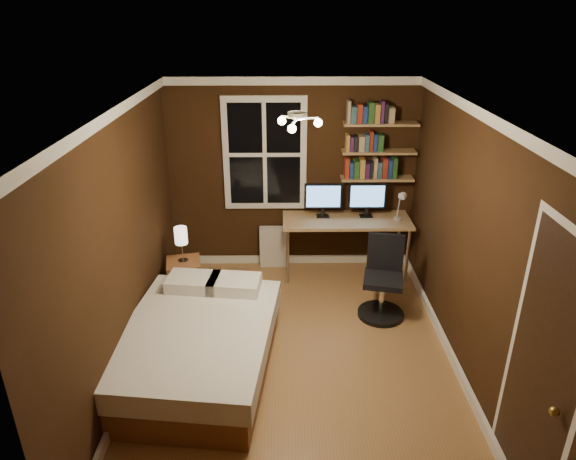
{
  "coord_description": "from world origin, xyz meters",
  "views": [
    {
      "loc": [
        -0.12,
        -4.27,
        3.3
      ],
      "look_at": [
        -0.07,
        0.45,
        1.21
      ],
      "focal_mm": 32.0,
      "sensor_mm": 36.0,
      "label": 1
    }
  ],
  "objects_px": {
    "monitor_right": "(367,200)",
    "office_chair": "(383,287)",
    "nightstand": "(185,279)",
    "bedside_lamp": "(182,245)",
    "radiator": "(274,247)",
    "desk_lamp": "(400,205)",
    "monitor_left": "(323,200)",
    "desk": "(346,223)",
    "bed": "(198,347)"
  },
  "relations": [
    {
      "from": "desk",
      "to": "monitor_left",
      "type": "height_order",
      "value": "monitor_left"
    },
    {
      "from": "nightstand",
      "to": "monitor_left",
      "type": "distance_m",
      "value": 1.98
    },
    {
      "from": "monitor_left",
      "to": "monitor_right",
      "type": "height_order",
      "value": "same"
    },
    {
      "from": "desk_lamp",
      "to": "desk",
      "type": "bearing_deg",
      "value": 172.1
    },
    {
      "from": "radiator",
      "to": "office_chair",
      "type": "bearing_deg",
      "value": -44.0
    },
    {
      "from": "desk_lamp",
      "to": "monitor_right",
      "type": "bearing_deg",
      "value": 156.24
    },
    {
      "from": "radiator",
      "to": "monitor_right",
      "type": "bearing_deg",
      "value": -6.6
    },
    {
      "from": "desk",
      "to": "monitor_right",
      "type": "relative_size",
      "value": 3.4
    },
    {
      "from": "bedside_lamp",
      "to": "office_chair",
      "type": "distance_m",
      "value": 2.38
    },
    {
      "from": "bedside_lamp",
      "to": "monitor_left",
      "type": "relative_size",
      "value": 0.9
    },
    {
      "from": "monitor_right",
      "to": "desk_lamp",
      "type": "xyz_separation_m",
      "value": [
        0.39,
        -0.17,
        -0.0
      ]
    },
    {
      "from": "monitor_left",
      "to": "nightstand",
      "type": "bearing_deg",
      "value": -157.98
    },
    {
      "from": "desk_lamp",
      "to": "office_chair",
      "type": "xyz_separation_m",
      "value": [
        -0.33,
        -0.9,
        -0.64
      ]
    },
    {
      "from": "bed",
      "to": "monitor_right",
      "type": "xyz_separation_m",
      "value": [
        1.89,
        2.07,
        0.72
      ]
    },
    {
      "from": "nightstand",
      "to": "desk",
      "type": "height_order",
      "value": "desk"
    },
    {
      "from": "desk_lamp",
      "to": "monitor_left",
      "type": "bearing_deg",
      "value": 169.76
    },
    {
      "from": "radiator",
      "to": "monitor_right",
      "type": "relative_size",
      "value": 1.17
    },
    {
      "from": "radiator",
      "to": "bed",
      "type": "bearing_deg",
      "value": -107.33
    },
    {
      "from": "bed",
      "to": "desk",
      "type": "relative_size",
      "value": 1.26
    },
    {
      "from": "nightstand",
      "to": "bedside_lamp",
      "type": "height_order",
      "value": "bedside_lamp"
    },
    {
      "from": "monitor_right",
      "to": "bed",
      "type": "bearing_deg",
      "value": -132.45
    },
    {
      "from": "bed",
      "to": "desk_lamp",
      "type": "distance_m",
      "value": 3.05
    },
    {
      "from": "nightstand",
      "to": "office_chair",
      "type": "distance_m",
      "value": 2.35
    },
    {
      "from": "bedside_lamp",
      "to": "desk_lamp",
      "type": "height_order",
      "value": "desk_lamp"
    },
    {
      "from": "radiator",
      "to": "desk_lamp",
      "type": "bearing_deg",
      "value": -11.05
    },
    {
      "from": "desk_lamp",
      "to": "office_chair",
      "type": "bearing_deg",
      "value": -110.27
    },
    {
      "from": "bedside_lamp",
      "to": "desk_lamp",
      "type": "bearing_deg",
      "value": 11.01
    },
    {
      "from": "desk",
      "to": "monitor_left",
      "type": "bearing_deg",
      "value": 164.83
    },
    {
      "from": "bedside_lamp",
      "to": "desk_lamp",
      "type": "relative_size",
      "value": 0.99
    },
    {
      "from": "bedside_lamp",
      "to": "desk",
      "type": "xyz_separation_m",
      "value": [
        2.0,
        0.61,
        0.0
      ]
    },
    {
      "from": "radiator",
      "to": "desk_lamp",
      "type": "distance_m",
      "value": 1.77
    },
    {
      "from": "radiator",
      "to": "office_chair",
      "type": "height_order",
      "value": "office_chair"
    },
    {
      "from": "desk",
      "to": "office_chair",
      "type": "xyz_separation_m",
      "value": [
        0.32,
        -0.99,
        -0.36
      ]
    },
    {
      "from": "radiator",
      "to": "desk",
      "type": "height_order",
      "value": "desk"
    },
    {
      "from": "desk",
      "to": "monitor_right",
      "type": "height_order",
      "value": "monitor_right"
    },
    {
      "from": "bedside_lamp",
      "to": "office_chair",
      "type": "bearing_deg",
      "value": -9.49
    },
    {
      "from": "bed",
      "to": "desk_lamp",
      "type": "xyz_separation_m",
      "value": [
        2.28,
        1.89,
        0.72
      ]
    },
    {
      "from": "monitor_left",
      "to": "desk_lamp",
      "type": "relative_size",
      "value": 1.09
    },
    {
      "from": "desk",
      "to": "nightstand",
      "type": "bearing_deg",
      "value": -163.15
    },
    {
      "from": "bed",
      "to": "monitor_right",
      "type": "height_order",
      "value": "monitor_right"
    },
    {
      "from": "monitor_left",
      "to": "office_chair",
      "type": "bearing_deg",
      "value": -60.17
    },
    {
      "from": "desk",
      "to": "monitor_right",
      "type": "distance_m",
      "value": 0.39
    },
    {
      "from": "bed",
      "to": "nightstand",
      "type": "relative_size",
      "value": 4.17
    },
    {
      "from": "desk",
      "to": "desk_lamp",
      "type": "height_order",
      "value": "desk_lamp"
    },
    {
      "from": "bed",
      "to": "monitor_left",
      "type": "relative_size",
      "value": 4.27
    },
    {
      "from": "monitor_right",
      "to": "office_chair",
      "type": "distance_m",
      "value": 1.26
    },
    {
      "from": "radiator",
      "to": "monitor_left",
      "type": "xyz_separation_m",
      "value": [
        0.64,
        -0.14,
        0.72
      ]
    },
    {
      "from": "bed",
      "to": "radiator",
      "type": "bearing_deg",
      "value": 79.17
    },
    {
      "from": "bed",
      "to": "desk_lamp",
      "type": "bearing_deg",
      "value": 46.21
    },
    {
      "from": "radiator",
      "to": "monitor_left",
      "type": "height_order",
      "value": "monitor_left"
    }
  ]
}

